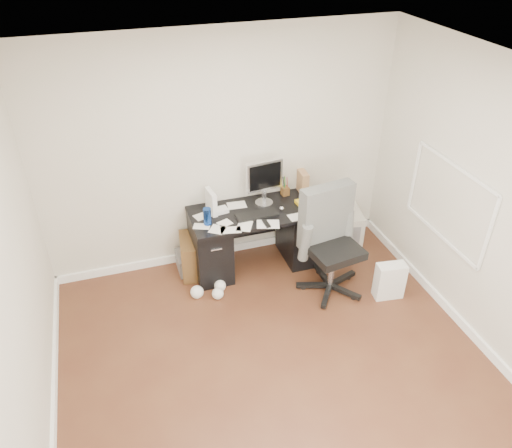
{
  "coord_description": "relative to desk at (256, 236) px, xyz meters",
  "views": [
    {
      "loc": [
        -1.16,
        -2.9,
        3.71
      ],
      "look_at": [
        0.15,
        1.2,
        0.88
      ],
      "focal_mm": 35.0,
      "sensor_mm": 36.0,
      "label": 1
    }
  ],
  "objects": [
    {
      "name": "magazine_file",
      "position": [
        0.66,
        0.25,
        0.48
      ],
      "size": [
        0.13,
        0.23,
        0.27
      ],
      "primitive_type": "cube",
      "rotation": [
        0.0,
        0.0,
        -0.05
      ],
      "color": "#A2754E",
      "rests_on": "desk"
    },
    {
      "name": "office_chair",
      "position": [
        0.65,
        -0.69,
        0.21
      ],
      "size": [
        0.79,
        0.79,
        1.22
      ],
      "primitive_type": null,
      "rotation": [
        0.0,
        0.0,
        0.15
      ],
      "color": "#525452",
      "rests_on": "ground"
    },
    {
      "name": "ground",
      "position": [
        -0.3,
        -1.65,
        -0.4
      ],
      "size": [
        4.0,
        4.0,
        0.0
      ],
      "primitive_type": "plane",
      "color": "#4C2518",
      "rests_on": "ground"
    },
    {
      "name": "shopping_bag",
      "position": [
        1.21,
        -1.0,
        -0.19
      ],
      "size": [
        0.34,
        0.26,
        0.43
      ],
      "primitive_type": "cube",
      "rotation": [
        0.0,
        0.0,
        -0.13
      ],
      "color": "white",
      "rests_on": "ground"
    },
    {
      "name": "desk_printer",
      "position": [
        -0.73,
        0.14,
        -0.28
      ],
      "size": [
        0.39,
        0.32,
        0.23
      ],
      "primitive_type": "cube",
      "rotation": [
        0.0,
        0.0,
        0.0
      ],
      "color": "#5D5D62",
      "rests_on": "ground"
    },
    {
      "name": "pen_cup",
      "position": [
        0.43,
        0.24,
        0.47
      ],
      "size": [
        0.12,
        0.12,
        0.25
      ],
      "primitive_type": null,
      "rotation": [
        0.0,
        0.0,
        0.16
      ],
      "color": "brown",
      "rests_on": "desk"
    },
    {
      "name": "desk",
      "position": [
        0.0,
        0.0,
        0.0
      ],
      "size": [
        1.5,
        0.7,
        0.75
      ],
      "color": "black",
      "rests_on": "ground"
    },
    {
      "name": "yellow_book",
      "position": [
        0.58,
        -0.07,
        0.37
      ],
      "size": [
        0.21,
        0.25,
        0.04
      ],
      "primitive_type": "cube",
      "rotation": [
        0.0,
        0.0,
        0.11
      ],
      "color": "yellow",
      "rests_on": "desk"
    },
    {
      "name": "travel_mug",
      "position": [
        -0.58,
        -0.1,
        0.45
      ],
      "size": [
        0.11,
        0.11,
        0.19
      ],
      "primitive_type": "cylinder",
      "rotation": [
        0.0,
        0.0,
        0.32
      ],
      "color": "navy",
      "rests_on": "desk"
    },
    {
      "name": "loose_papers",
      "position": [
        -0.2,
        -0.05,
        0.35
      ],
      "size": [
        1.1,
        0.6,
        0.0
      ],
      "primitive_type": null,
      "color": "white",
      "rests_on": "desk"
    },
    {
      "name": "lcd_monitor",
      "position": [
        0.13,
        0.13,
        0.62
      ],
      "size": [
        0.46,
        0.3,
        0.55
      ],
      "primitive_type": null,
      "rotation": [
        0.0,
        0.0,
        0.12
      ],
      "color": "silver",
      "rests_on": "desk"
    },
    {
      "name": "pc_tower",
      "position": [
        1.27,
        0.06,
        -0.16
      ],
      "size": [
        0.3,
        0.5,
        0.47
      ],
      "primitive_type": "cube",
      "rotation": [
        0.0,
        0.0,
        -0.2
      ],
      "color": "#ABA69A",
      "rests_on": "ground"
    },
    {
      "name": "computer_mouse",
      "position": [
        0.27,
        -0.08,
        0.38
      ],
      "size": [
        0.07,
        0.07,
        0.05
      ],
      "primitive_type": "sphere",
      "rotation": [
        0.0,
        0.0,
        -0.41
      ],
      "color": "silver",
      "rests_on": "desk"
    },
    {
      "name": "wicker_basket",
      "position": [
        -0.65,
        0.07,
        -0.17
      ],
      "size": [
        0.52,
        0.52,
        0.46
      ],
      "primitive_type": "cube",
      "rotation": [
        0.0,
        0.0,
        -0.13
      ],
      "color": "#4B3016",
      "rests_on": "ground"
    },
    {
      "name": "paper_remote",
      "position": [
        0.04,
        -0.3,
        0.36
      ],
      "size": [
        0.29,
        0.26,
        0.02
      ],
      "primitive_type": null,
      "rotation": [
        0.0,
        0.0,
        -0.31
      ],
      "color": "white",
      "rests_on": "desk"
    },
    {
      "name": "keyboard",
      "position": [
        -0.03,
        -0.1,
        0.36
      ],
      "size": [
        0.47,
        0.17,
        0.03
      ],
      "primitive_type": "cube",
      "rotation": [
        0.0,
        0.0,
        0.02
      ],
      "color": "black",
      "rests_on": "desk"
    },
    {
      "name": "room_shell",
      "position": [
        -0.27,
        -1.62,
        1.26
      ],
      "size": [
        4.02,
        4.02,
        2.71
      ],
      "color": "beige",
      "rests_on": "ground"
    },
    {
      "name": "white_binder",
      "position": [
        -0.49,
        0.12,
        0.49
      ],
      "size": [
        0.14,
        0.25,
        0.27
      ],
      "primitive_type": "cube",
      "rotation": [
        0.0,
        0.0,
        0.13
      ],
      "color": "silver",
      "rests_on": "desk"
    }
  ]
}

